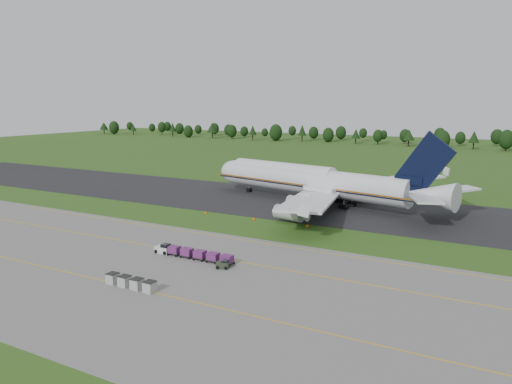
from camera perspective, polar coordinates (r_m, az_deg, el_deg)
The scene contains 10 objects.
ground at distance 111.61m, azimuth -2.57°, elevation -3.73°, with size 600.00×600.00×0.00m, color #2A4C16.
apron at distance 85.61m, azimuth -14.61°, elevation -8.46°, with size 300.00×52.00×0.06m, color slate.
taxiway at distance 135.69m, azimuth 3.59°, elevation -1.18°, with size 300.00×40.00×0.08m, color black.
apron_markings at distance 90.54m, azimuth -11.55°, elevation -7.27°, with size 300.00×30.20×0.01m.
tree_line at distance 314.56m, azimuth 20.55°, elevation 5.83°, with size 527.96×20.95×11.44m.
aircraft at distance 135.18m, azimuth 6.73°, elevation 1.24°, with size 73.69×69.83×20.61m.
baggage_train at distance 88.43m, azimuth -7.34°, elevation -6.97°, with size 16.18×1.72×1.65m.
utility_cart at distance 82.93m, azimuth -3.84°, elevation -8.34°, with size 2.28×1.77×1.10m.
uld_row at distance 76.79m, azimuth -14.13°, elevation -9.99°, with size 8.84×1.64×1.62m.
edge_markers at distance 115.28m, azimuth -0.27°, elevation -3.12°, with size 27.36×0.30×0.60m.
Camera 1 is at (56.44, -92.38, 27.18)m, focal length 35.00 mm.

